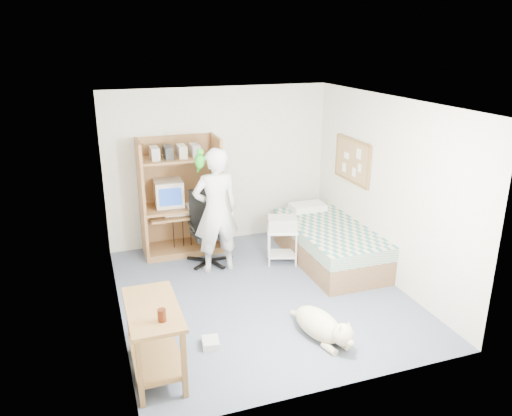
{
  "coord_description": "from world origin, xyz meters",
  "views": [
    {
      "loc": [
        -2.0,
        -5.52,
        3.23
      ],
      "look_at": [
        0.07,
        0.42,
        1.05
      ],
      "focal_mm": 35.0,
      "sensor_mm": 36.0,
      "label": 1
    }
  ],
  "objects_px": {
    "side_desk": "(154,330)",
    "dog": "(322,326)",
    "bed": "(329,243)",
    "person": "(216,211)",
    "printer_cart": "(282,240)",
    "office_chair": "(208,237)",
    "computer_hutch": "(180,201)"
  },
  "relations": [
    {
      "from": "dog",
      "to": "side_desk",
      "type": "bearing_deg",
      "value": 164.86
    },
    {
      "from": "bed",
      "to": "dog",
      "type": "relative_size",
      "value": 1.97
    },
    {
      "from": "person",
      "to": "printer_cart",
      "type": "bearing_deg",
      "value": 172.0
    },
    {
      "from": "computer_hutch",
      "to": "side_desk",
      "type": "relative_size",
      "value": 1.8
    },
    {
      "from": "computer_hutch",
      "to": "printer_cart",
      "type": "distance_m",
      "value": 1.68
    },
    {
      "from": "computer_hutch",
      "to": "dog",
      "type": "xyz_separation_m",
      "value": [
        0.98,
        -2.95,
        -0.65
      ]
    },
    {
      "from": "bed",
      "to": "printer_cart",
      "type": "xyz_separation_m",
      "value": [
        -0.68,
        0.19,
        0.07
      ]
    },
    {
      "from": "side_desk",
      "to": "dog",
      "type": "bearing_deg",
      "value": -0.4
    },
    {
      "from": "dog",
      "to": "printer_cart",
      "type": "bearing_deg",
      "value": 65.82
    },
    {
      "from": "bed",
      "to": "office_chair",
      "type": "bearing_deg",
      "value": 161.3
    },
    {
      "from": "computer_hutch",
      "to": "office_chair",
      "type": "height_order",
      "value": "computer_hutch"
    },
    {
      "from": "computer_hutch",
      "to": "office_chair",
      "type": "bearing_deg",
      "value": -62.15
    },
    {
      "from": "dog",
      "to": "printer_cart",
      "type": "relative_size",
      "value": 1.91
    },
    {
      "from": "person",
      "to": "printer_cart",
      "type": "xyz_separation_m",
      "value": [
        0.98,
        -0.09,
        -0.55
      ]
    },
    {
      "from": "side_desk",
      "to": "office_chair",
      "type": "distance_m",
      "value": 2.65
    },
    {
      "from": "printer_cart",
      "to": "side_desk",
      "type": "bearing_deg",
      "value": -119.41
    },
    {
      "from": "bed",
      "to": "side_desk",
      "type": "height_order",
      "value": "side_desk"
    },
    {
      "from": "bed",
      "to": "office_chair",
      "type": "relative_size",
      "value": 1.86
    },
    {
      "from": "office_chair",
      "to": "person",
      "type": "xyz_separation_m",
      "value": [
        0.05,
        -0.31,
        0.51
      ]
    },
    {
      "from": "office_chair",
      "to": "dog",
      "type": "relative_size",
      "value": 1.06
    },
    {
      "from": "computer_hutch",
      "to": "printer_cart",
      "type": "relative_size",
      "value": 3.36
    },
    {
      "from": "person",
      "to": "dog",
      "type": "xyz_separation_m",
      "value": [
        0.64,
        -2.1,
        -0.73
      ]
    },
    {
      "from": "computer_hutch",
      "to": "dog",
      "type": "height_order",
      "value": "computer_hutch"
    },
    {
      "from": "bed",
      "to": "person",
      "type": "distance_m",
      "value": 1.79
    },
    {
      "from": "dog",
      "to": "office_chair",
      "type": "bearing_deg",
      "value": 91.38
    },
    {
      "from": "dog",
      "to": "computer_hutch",
      "type": "bearing_deg",
      "value": 93.68
    },
    {
      "from": "bed",
      "to": "printer_cart",
      "type": "distance_m",
      "value": 0.71
    },
    {
      "from": "dog",
      "to": "printer_cart",
      "type": "height_order",
      "value": "printer_cart"
    },
    {
      "from": "bed",
      "to": "person",
      "type": "height_order",
      "value": "person"
    },
    {
      "from": "person",
      "to": "dog",
      "type": "distance_m",
      "value": 2.31
    },
    {
      "from": "office_chair",
      "to": "printer_cart",
      "type": "relative_size",
      "value": 2.03
    },
    {
      "from": "bed",
      "to": "dog",
      "type": "bearing_deg",
      "value": -119.09
    }
  ]
}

